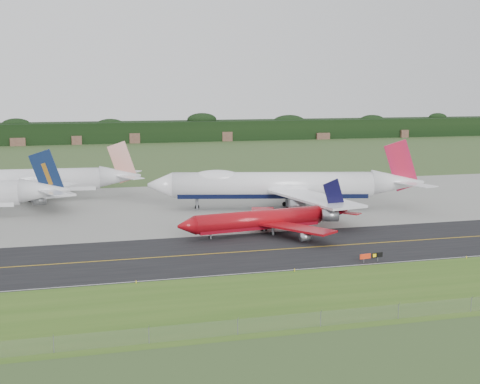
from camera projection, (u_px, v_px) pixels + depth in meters
name	position (u px, v px, depth m)	size (l,w,h in m)	color
ground	(262.00, 246.00, 140.72)	(600.00, 600.00, 0.00)	#3D5427
grass_verge	(325.00, 295.00, 107.34)	(400.00, 30.00, 0.01)	#365B1A
taxiway	(268.00, 250.00, 136.91)	(400.00, 32.00, 0.02)	black
apron	(210.00, 205.00, 189.36)	(400.00, 78.00, 0.01)	gray
taxiway_centreline	(268.00, 250.00, 136.90)	(400.00, 0.40, 0.00)	#C59412
taxiway_edge_line	(293.00, 270.00, 122.12)	(400.00, 0.25, 0.00)	silver
perimeter_fence	(360.00, 315.00, 94.77)	(320.00, 0.10, 320.00)	slate
horizon_treeline	(129.00, 133.00, 400.96)	(700.00, 25.00, 12.00)	black
jet_ba_747	(283.00, 185.00, 182.03)	(74.97, 60.98, 19.04)	white
jet_red_737	(268.00, 219.00, 152.14)	(42.98, 34.69, 11.62)	maroon
jet_star_tail	(31.00, 181.00, 196.36)	(64.61, 53.93, 17.04)	silver
taxiway_sign	(371.00, 256.00, 127.59)	(5.03, 0.92, 1.69)	slate
edge_marker_left	(136.00, 282.00, 113.79)	(0.16, 0.16, 0.50)	yellow
edge_marker_center	(295.00, 270.00, 121.13)	(0.16, 0.16, 0.50)	yellow
edge_marker_right	(467.00, 257.00, 130.25)	(0.16, 0.16, 0.50)	yellow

